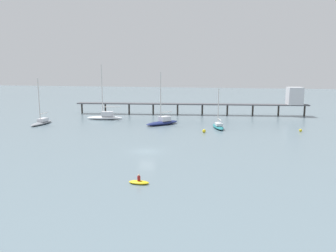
{
  "coord_description": "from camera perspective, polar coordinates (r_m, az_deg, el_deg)",
  "views": [
    {
      "loc": [
        14.49,
        -49.0,
        12.77
      ],
      "look_at": [
        0.0,
        15.8,
        1.5
      ],
      "focal_mm": 35.0,
      "sensor_mm": 36.0,
      "label": 1
    }
  ],
  "objects": [
    {
      "name": "sailboat_gray",
      "position": [
        84.35,
        -21.14,
        0.73
      ],
      "size": [
        2.43,
        8.4,
        11.09
      ],
      "color": "gray",
      "rests_on": "ground_plane"
    },
    {
      "name": "mooring_buoy_far",
      "position": [
        74.51,
        22.09,
        -0.71
      ],
      "size": [
        0.62,
        0.62,
        0.62
      ],
      "primitive_type": "sphere",
      "color": "yellow",
      "rests_on": "ground_plane"
    },
    {
      "name": "dinghy_yellow",
      "position": [
        38.04,
        -5.09,
        -9.67
      ],
      "size": [
        2.38,
        1.08,
        1.14
      ],
      "color": "yellow",
      "rests_on": "ground_plane"
    },
    {
      "name": "sailboat_white",
      "position": [
        87.8,
        -10.87,
        1.69
      ],
      "size": [
        9.62,
        3.9,
        14.36
      ],
      "color": "white",
      "rests_on": "ground_plane"
    },
    {
      "name": "mooring_buoy_near",
      "position": [
        68.38,
        6.29,
        -0.87
      ],
      "size": [
        0.74,
        0.74,
        0.74
      ],
      "primitive_type": "sphere",
      "color": "yellow",
      "rests_on": "ground_plane"
    },
    {
      "name": "ground_plane",
      "position": [
        52.67,
        -3.76,
        -4.42
      ],
      "size": [
        400.0,
        400.0,
        0.0
      ],
      "primitive_type": "plane",
      "color": "slate"
    },
    {
      "name": "pier",
      "position": [
        96.55,
        13.29,
        4.42
      ],
      "size": [
        66.75,
        11.88,
        8.15
      ],
      "color": "#4C4C51",
      "rests_on": "ground_plane"
    },
    {
      "name": "sailboat_navy",
      "position": [
        78.05,
        -0.94,
        0.79
      ],
      "size": [
        7.7,
        8.89,
        12.45
      ],
      "color": "navy",
      "rests_on": "ground_plane"
    },
    {
      "name": "sailboat_teal",
      "position": [
        73.96,
        8.74,
        0.05
      ],
      "size": [
        3.83,
        7.56,
        8.89
      ],
      "color": "#1E727A",
      "rests_on": "ground_plane"
    }
  ]
}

